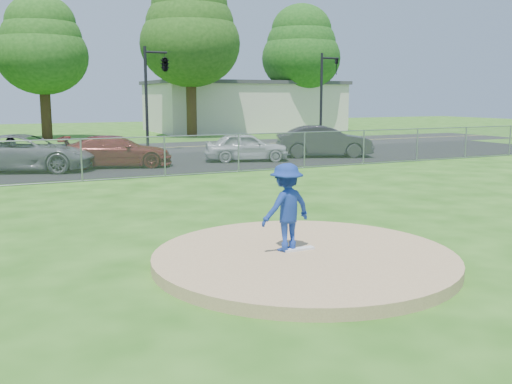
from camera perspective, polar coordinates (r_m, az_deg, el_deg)
ground at (r=19.40m, az=-10.22°, el=0.60°), size 120.00×120.00×0.00m
pitchers_mound at (r=10.27m, az=4.84°, el=-6.63°), size 5.40×5.40×0.20m
pitching_rubber at (r=10.41m, az=4.29°, el=-5.72°), size 0.60×0.15×0.04m
chain_link_fence at (r=21.22m, az=-11.71°, el=3.35°), size 40.00×0.06×1.50m
parking_lot at (r=25.67m, az=-14.07°, el=2.63°), size 50.00×8.00×0.01m
street at (r=33.02m, az=-16.69°, el=3.98°), size 60.00×7.00×0.01m
commercial_building at (r=51.04m, az=-1.18°, el=8.61°), size 16.40×9.40×4.30m
tree_center at (r=42.84m, az=-20.62°, el=13.62°), size 6.16×6.16×9.84m
tree_right at (r=43.12m, az=-6.61°, el=15.69°), size 7.28×7.28×11.63m
tree_far_right at (r=50.35m, az=4.54°, el=14.15°), size 6.72×6.72×10.74m
traffic_signal_center at (r=31.84m, az=-9.28°, el=12.37°), size 1.42×2.48×5.60m
traffic_signal_right at (r=36.07m, az=6.87°, el=10.09°), size 1.28×0.20×5.60m
pitcher at (r=10.21m, az=3.05°, el=-1.54°), size 1.12×0.78×1.59m
parked_car_gray at (r=24.57m, az=-22.01°, el=3.66°), size 5.82×4.17×1.47m
parked_car_darkred at (r=24.87m, az=-13.72°, el=3.98°), size 4.91×3.04×1.33m
parked_car_pearl at (r=26.42m, az=-0.96°, el=4.55°), size 4.16×2.63×1.32m
parked_car_charcoal at (r=28.51m, az=6.82°, el=5.06°), size 4.93×3.24×1.54m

